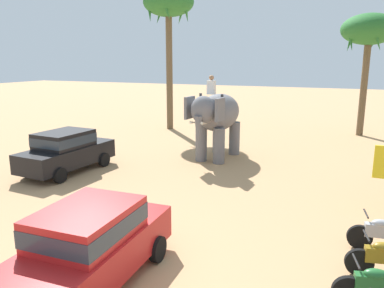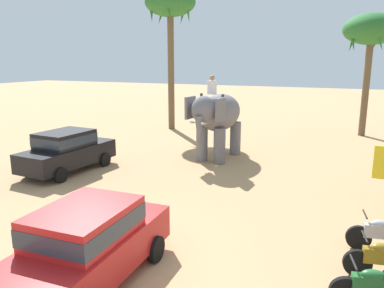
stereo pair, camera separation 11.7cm
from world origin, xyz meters
name	(u,v)px [view 1 (the left image)]	position (x,y,z in m)	size (l,w,h in m)	color
ground_plane	(104,276)	(0.00, 0.00, 0.00)	(120.00, 120.00, 0.00)	tan
car_sedan_foreground	(91,243)	(-0.02, -0.34, 0.93)	(2.01, 4.17, 1.70)	red
car_parked_far_side	(66,150)	(-6.06, 5.84, 0.93)	(2.06, 4.19, 1.70)	black
elephant_with_mahout	(217,116)	(-1.13, 10.29, 1.99)	(1.86, 3.94, 3.88)	slate
motorcycle_fourth_in_row	(383,287)	(5.40, 1.12, 0.46)	(1.78, 0.63, 0.94)	black
palm_tree_behind_elephant	(369,32)	(5.07, 19.08, 6.09)	(3.20, 3.20, 7.17)	brown
palm_tree_far_back	(169,7)	(-6.62, 16.51, 7.78)	(3.20, 3.20, 8.97)	brown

